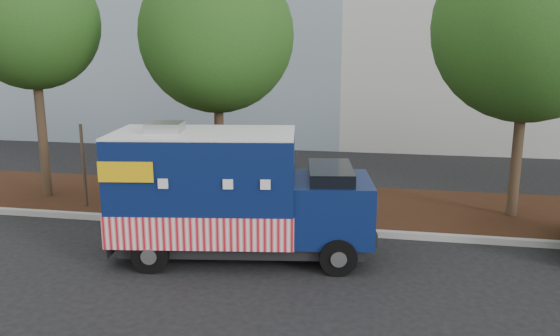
# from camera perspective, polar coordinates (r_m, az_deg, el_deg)

# --- Properties ---
(ground) EXTENTS (120.00, 120.00, 0.00)m
(ground) POSITION_cam_1_polar(r_m,az_deg,el_deg) (12.44, -7.59, -8.19)
(ground) COLOR black
(ground) RESTS_ON ground
(curb) EXTENTS (120.00, 0.18, 0.15)m
(curb) POSITION_cam_1_polar(r_m,az_deg,el_deg) (13.68, -5.78, -5.88)
(curb) COLOR #9E9E99
(curb) RESTS_ON ground
(mulch_strip) EXTENTS (120.00, 4.00, 0.15)m
(mulch_strip) POSITION_cam_1_polar(r_m,az_deg,el_deg) (15.61, -3.62, -3.50)
(mulch_strip) COLOR black
(mulch_strip) RESTS_ON ground
(tree_a) EXTENTS (3.64, 3.64, 6.85)m
(tree_a) POSITION_cam_1_polar(r_m,az_deg,el_deg) (16.86, -24.51, 13.59)
(tree_a) COLOR #38281C
(tree_a) RESTS_ON ground
(tree_b) EXTENTS (4.15, 4.15, 6.77)m
(tree_b) POSITION_cam_1_polar(r_m,az_deg,el_deg) (15.10, -6.62, 13.58)
(tree_b) COLOR #38281C
(tree_b) RESTS_ON ground
(tree_c) EXTENTS (4.59, 4.59, 7.15)m
(tree_c) POSITION_cam_1_polar(r_m,az_deg,el_deg) (14.73, 24.58, 13.24)
(tree_c) COLOR #38281C
(tree_c) RESTS_ON ground
(sign_post) EXTENTS (0.06, 0.06, 2.40)m
(sign_post) POSITION_cam_1_polar(r_m,az_deg,el_deg) (15.51, -19.82, -0.06)
(sign_post) COLOR #473828
(sign_post) RESTS_ON ground
(food_truck) EXTENTS (5.69, 2.79, 2.88)m
(food_truck) POSITION_cam_1_polar(r_m,az_deg,el_deg) (11.48, -5.41, -3.08)
(food_truck) COLOR black
(food_truck) RESTS_ON ground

